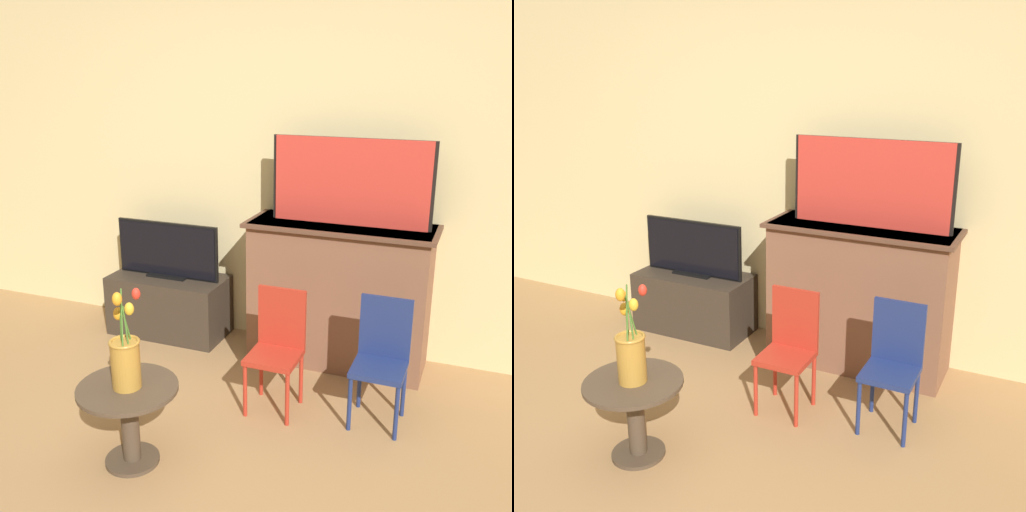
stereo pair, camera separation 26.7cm
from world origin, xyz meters
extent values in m
cube|color=beige|center=(0.00, 2.13, 1.35)|extent=(8.00, 0.06, 2.70)
cube|color=brown|center=(0.43, 1.89, 0.48)|extent=(1.14, 0.42, 0.95)
cube|color=brown|center=(0.43, 1.88, 0.94)|extent=(1.20, 0.46, 0.02)
cube|color=black|center=(0.47, 1.90, 1.22)|extent=(1.01, 0.02, 0.54)
cube|color=red|center=(0.47, 1.89, 1.22)|extent=(0.97, 0.02, 0.54)
cube|color=#382D23|center=(-0.84, 1.87, 0.22)|extent=(0.85, 0.42, 0.44)
cube|color=black|center=(-0.84, 1.87, 0.45)|extent=(0.31, 0.12, 0.02)
cube|color=black|center=(-0.84, 1.88, 0.64)|extent=(0.79, 0.02, 0.40)
cube|color=black|center=(-0.84, 1.87, 0.64)|extent=(0.76, 0.02, 0.37)
cylinder|color=#B22D1E|center=(0.12, 1.03, 0.16)|extent=(0.02, 0.02, 0.32)
cylinder|color=#B22D1E|center=(0.37, 1.03, 0.16)|extent=(0.02, 0.02, 0.32)
cylinder|color=#B22D1E|center=(0.12, 1.28, 0.16)|extent=(0.02, 0.02, 0.32)
cylinder|color=#B22D1E|center=(0.37, 1.28, 0.16)|extent=(0.02, 0.02, 0.32)
cube|color=#B22D1E|center=(0.24, 1.15, 0.33)|extent=(0.28, 0.28, 0.03)
cube|color=#B22D1E|center=(0.24, 1.28, 0.53)|extent=(0.28, 0.02, 0.36)
cylinder|color=navy|center=(0.70, 1.11, 0.16)|extent=(0.02, 0.02, 0.32)
cylinder|color=navy|center=(0.95, 1.11, 0.16)|extent=(0.02, 0.02, 0.32)
cylinder|color=navy|center=(0.70, 1.36, 0.16)|extent=(0.02, 0.02, 0.32)
cylinder|color=navy|center=(0.95, 1.36, 0.16)|extent=(0.02, 0.02, 0.32)
cube|color=navy|center=(0.82, 1.24, 0.33)|extent=(0.28, 0.28, 0.03)
cube|color=navy|center=(0.82, 1.37, 0.53)|extent=(0.28, 0.02, 0.36)
cylinder|color=#4C3D2D|center=(-0.25, 0.44, 0.01)|extent=(0.27, 0.27, 0.02)
cylinder|color=#4C3D2D|center=(-0.25, 0.44, 0.20)|extent=(0.09, 0.09, 0.40)
cylinder|color=#4C3D2D|center=(-0.25, 0.44, 0.41)|extent=(0.49, 0.49, 0.02)
cylinder|color=#B78433|center=(-0.25, 0.44, 0.54)|extent=(0.14, 0.14, 0.24)
torus|color=#B78433|center=(-0.25, 0.44, 0.66)|extent=(0.15, 0.15, 0.02)
cylinder|color=#477A2D|center=(-0.25, 0.46, 0.73)|extent=(0.02, 0.08, 0.30)
ellipsoid|color=red|center=(-0.23, 0.53, 0.87)|extent=(0.04, 0.04, 0.06)
cylinder|color=#477A2D|center=(-0.27, 0.45, 0.72)|extent=(0.03, 0.03, 0.28)
ellipsoid|color=orange|center=(-0.30, 0.47, 0.85)|extent=(0.04, 0.04, 0.05)
cylinder|color=#477A2D|center=(-0.27, 0.45, 0.69)|extent=(0.02, 0.01, 0.22)
ellipsoid|color=orange|center=(-0.29, 0.45, 0.79)|extent=(0.05, 0.05, 0.06)
cylinder|color=#477A2D|center=(-0.23, 0.43, 0.71)|extent=(0.04, 0.02, 0.27)
ellipsoid|color=gold|center=(-0.20, 0.42, 0.84)|extent=(0.04, 0.04, 0.06)
cylinder|color=#477A2D|center=(-0.24, 0.41, 0.75)|extent=(0.04, 0.08, 0.34)
ellipsoid|color=orange|center=(-0.21, 0.34, 0.92)|extent=(0.04, 0.04, 0.06)
camera|label=1|loc=(1.28, -1.72, 1.90)|focal=42.00mm
camera|label=2|loc=(1.52, -1.61, 1.90)|focal=42.00mm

